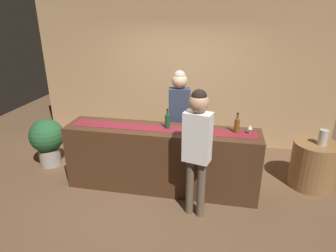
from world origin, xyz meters
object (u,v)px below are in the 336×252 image
at_px(wine_glass_far_end, 187,126).
at_px(potted_plant_tall, 47,139).
at_px(wine_bottle_green, 167,121).
at_px(wine_glass_near_customer, 203,128).
at_px(customer_sipping, 197,141).
at_px(bartender, 179,111).
at_px(vase_on_side_table, 323,137).
at_px(round_side_table, 313,165).
at_px(wine_bottle_amber, 237,126).
at_px(wine_glass_mid_counter, 250,127).

relative_size(wine_glass_far_end, potted_plant_tall, 0.17).
bearing_deg(wine_bottle_green, wine_glass_near_customer, -14.83).
relative_size(customer_sipping, potted_plant_tall, 2.03).
xyz_separation_m(bartender, vase_on_side_table, (2.20, -0.11, -0.24)).
xyz_separation_m(wine_bottle_green, potted_plant_tall, (-2.24, 0.29, -0.61)).
bearing_deg(round_side_table, wine_glass_near_customer, -159.89).
xyz_separation_m(wine_bottle_amber, customer_sipping, (-0.50, -0.61, -0.01)).
bearing_deg(bartender, wine_glass_mid_counter, 141.60).
distance_m(wine_bottle_green, customer_sipping, 0.77).
xyz_separation_m(wine_glass_near_customer, bartender, (-0.45, 0.69, -0.00)).
bearing_deg(bartender, wine_bottle_green, 69.22).
relative_size(wine_glass_far_end, round_side_table, 0.19).
bearing_deg(wine_glass_near_customer, wine_bottle_green, 165.17).
xyz_separation_m(wine_bottle_amber, wine_glass_mid_counter, (0.18, -0.01, -0.01)).
bearing_deg(potted_plant_tall, vase_on_side_table, 1.79).
xyz_separation_m(wine_bottle_green, wine_glass_far_end, (0.31, -0.14, -0.01)).
height_order(vase_on_side_table, potted_plant_tall, vase_on_side_table).
relative_size(wine_bottle_green, wine_glass_far_end, 2.10).
height_order(wine_glass_near_customer, vase_on_side_table, wine_glass_near_customer).
relative_size(wine_bottle_green, wine_bottle_amber, 1.00).
height_order(wine_glass_near_customer, potted_plant_tall, wine_glass_near_customer).
distance_m(wine_bottle_amber, potted_plant_tall, 3.31).
bearing_deg(wine_bottle_green, potted_plant_tall, 172.50).
relative_size(wine_bottle_amber, round_side_table, 0.41).
height_order(wine_bottle_green, wine_bottle_amber, same).
bearing_deg(customer_sipping, wine_glass_near_customer, 98.81).
xyz_separation_m(bartender, potted_plant_tall, (-2.33, -0.26, -0.60)).
distance_m(wine_glass_far_end, customer_sipping, 0.49).
bearing_deg(wine_bottle_green, wine_glass_mid_counter, 0.22).
bearing_deg(wine_glass_near_customer, bartender, 123.19).
distance_m(wine_glass_mid_counter, bartender, 1.22).
relative_size(wine_bottle_green, round_side_table, 0.41).
bearing_deg(wine_glass_mid_counter, customer_sipping, -138.74).
bearing_deg(wine_bottle_amber, wine_bottle_green, -179.02).
distance_m(wine_glass_near_customer, bartender, 0.83).
bearing_deg(bartender, round_side_table, 166.31).
height_order(round_side_table, vase_on_side_table, vase_on_side_table).
bearing_deg(vase_on_side_table, potted_plant_tall, -178.21).
xyz_separation_m(customer_sipping, vase_on_side_table, (1.79, 1.03, -0.24)).
height_order(wine_bottle_amber, vase_on_side_table, wine_bottle_amber).
bearing_deg(potted_plant_tall, wine_bottle_green, -7.50).
height_order(customer_sipping, vase_on_side_table, customer_sipping).
bearing_deg(wine_glass_near_customer, vase_on_side_table, 18.32).
height_order(wine_glass_far_end, round_side_table, wine_glass_far_end).
xyz_separation_m(wine_bottle_amber, wine_glass_near_customer, (-0.46, -0.16, -0.01)).
distance_m(customer_sipping, round_side_table, 2.18).
relative_size(wine_glass_near_customer, bartender, 0.08).
xyz_separation_m(wine_bottle_amber, potted_plant_tall, (-3.24, 0.28, -0.61)).
relative_size(wine_glass_mid_counter, potted_plant_tall, 0.17).
bearing_deg(potted_plant_tall, bartender, 6.26).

